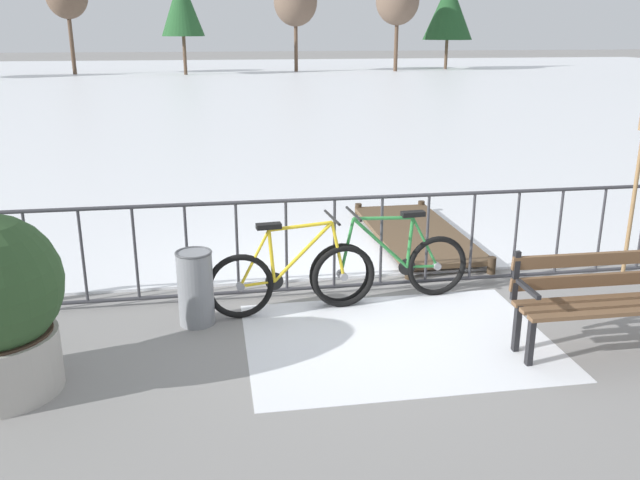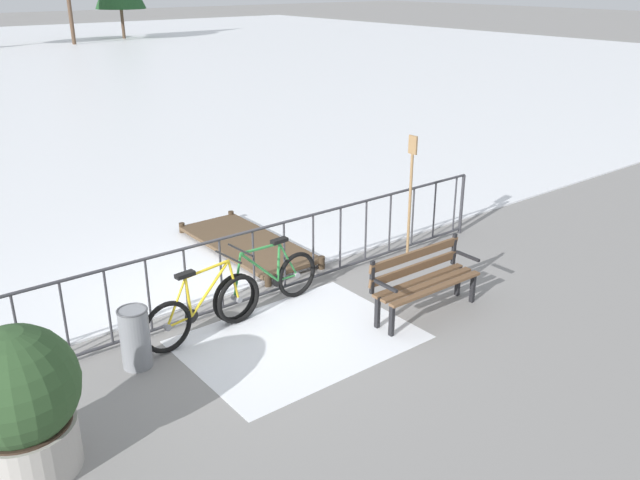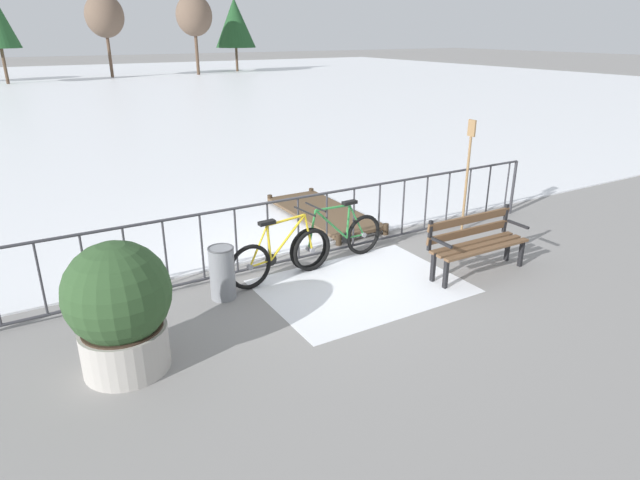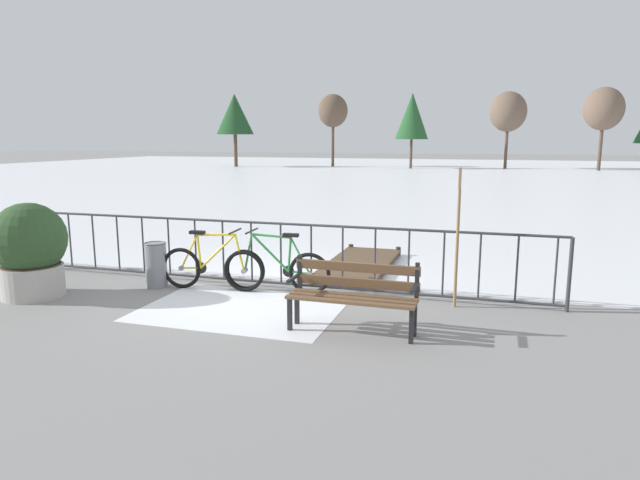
{
  "view_description": "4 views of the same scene",
  "coord_description": "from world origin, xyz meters",
  "px_view_note": "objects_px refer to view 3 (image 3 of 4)",
  "views": [
    {
      "loc": [
        -1.49,
        -6.53,
        2.72
      ],
      "look_at": [
        -0.5,
        -0.54,
        0.79
      ],
      "focal_mm": 37.29,
      "sensor_mm": 36.0,
      "label": 1
    },
    {
      "loc": [
        -4.14,
        -7.02,
        4.21
      ],
      "look_at": [
        0.95,
        -0.57,
        0.92
      ],
      "focal_mm": 37.43,
      "sensor_mm": 36.0,
      "label": 2
    },
    {
      "loc": [
        -3.92,
        -6.84,
        3.39
      ],
      "look_at": [
        -0.2,
        -0.56,
        0.55
      ],
      "focal_mm": 30.4,
      "sensor_mm": 36.0,
      "label": 3
    },
    {
      "loc": [
        3.41,
        -8.14,
        2.38
      ],
      "look_at": [
        0.99,
        -0.26,
        0.87
      ],
      "focal_mm": 31.36,
      "sensor_mm": 36.0,
      "label": 4
    }
  ],
  "objects_px": {
    "park_bench": "(476,239)",
    "planter_with_shrub": "(119,307)",
    "trash_bin": "(222,272)",
    "bicycle_near_railing": "(337,239)",
    "bicycle_second": "(282,256)",
    "oar_upright": "(468,169)"
  },
  "relations": [
    {
      "from": "park_bench",
      "to": "planter_with_shrub",
      "type": "bearing_deg",
      "value": 179.27
    },
    {
      "from": "trash_bin",
      "to": "park_bench",
      "type": "bearing_deg",
      "value": -17.15
    },
    {
      "from": "bicycle_near_railing",
      "to": "trash_bin",
      "type": "height_order",
      "value": "bicycle_near_railing"
    },
    {
      "from": "trash_bin",
      "to": "planter_with_shrub",
      "type": "bearing_deg",
      "value": -145.33
    },
    {
      "from": "bicycle_second",
      "to": "trash_bin",
      "type": "height_order",
      "value": "bicycle_second"
    },
    {
      "from": "bicycle_second",
      "to": "oar_upright",
      "type": "distance_m",
      "value": 3.82
    },
    {
      "from": "planter_with_shrub",
      "to": "trash_bin",
      "type": "height_order",
      "value": "planter_with_shrub"
    },
    {
      "from": "bicycle_second",
      "to": "park_bench",
      "type": "distance_m",
      "value": 2.86
    },
    {
      "from": "trash_bin",
      "to": "bicycle_near_railing",
      "type": "bearing_deg",
      "value": 7.67
    },
    {
      "from": "park_bench",
      "to": "trash_bin",
      "type": "height_order",
      "value": "park_bench"
    },
    {
      "from": "trash_bin",
      "to": "oar_upright",
      "type": "bearing_deg",
      "value": 3.72
    },
    {
      "from": "park_bench",
      "to": "bicycle_second",
      "type": "bearing_deg",
      "value": 155.19
    },
    {
      "from": "bicycle_second",
      "to": "trash_bin",
      "type": "distance_m",
      "value": 0.95
    },
    {
      "from": "bicycle_second",
      "to": "trash_bin",
      "type": "relative_size",
      "value": 2.33
    },
    {
      "from": "bicycle_near_railing",
      "to": "trash_bin",
      "type": "distance_m",
      "value": 2.0
    },
    {
      "from": "bicycle_near_railing",
      "to": "bicycle_second",
      "type": "relative_size",
      "value": 1.0
    },
    {
      "from": "bicycle_second",
      "to": "park_bench",
      "type": "bearing_deg",
      "value": -24.81
    },
    {
      "from": "bicycle_near_railing",
      "to": "planter_with_shrub",
      "type": "distance_m",
      "value": 3.72
    },
    {
      "from": "bicycle_second",
      "to": "oar_upright",
      "type": "xyz_separation_m",
      "value": [
        3.74,
        0.2,
        0.77
      ]
    },
    {
      "from": "bicycle_near_railing",
      "to": "bicycle_second",
      "type": "height_order",
      "value": "same"
    },
    {
      "from": "oar_upright",
      "to": "trash_bin",
      "type": "bearing_deg",
      "value": -176.28
    },
    {
      "from": "planter_with_shrub",
      "to": "bicycle_near_railing",
      "type": "bearing_deg",
      "value": 20.46
    }
  ]
}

